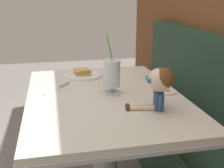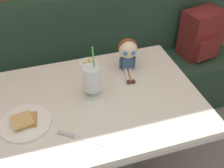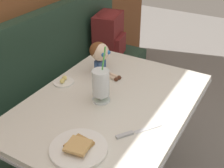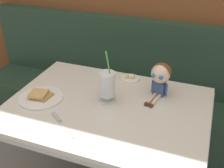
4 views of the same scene
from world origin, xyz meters
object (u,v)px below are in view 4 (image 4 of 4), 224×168
toast_plate (41,97)px  butter_saucer (130,78)px  butter_knife (59,120)px  seated_doll (161,75)px  milkshake_glass (107,86)px

toast_plate → butter_saucer: bearing=44.3°
butter_knife → seated_doll: bearing=45.5°
butter_saucer → toast_plate: bearing=-135.7°
milkshake_glass → seated_doll: bearing=32.6°
seated_doll → toast_plate: bearing=-155.9°
milkshake_glass → seated_doll: 0.31m
toast_plate → butter_saucer: (0.41, 0.40, -0.00)m
toast_plate → milkshake_glass: 0.39m
butter_knife → milkshake_glass: bearing=58.4°
toast_plate → butter_knife: size_ratio=1.24×
milkshake_glass → butter_knife: milkshake_glass is taller
butter_saucer → butter_knife: 0.58m
toast_plate → butter_knife: bearing=-35.9°
milkshake_glass → butter_knife: bearing=-121.6°
toast_plate → butter_knife: toast_plate is taller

